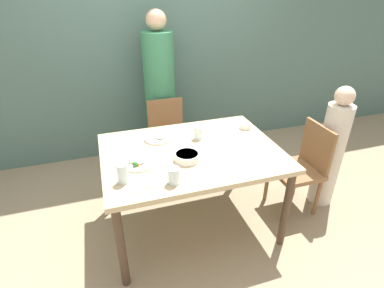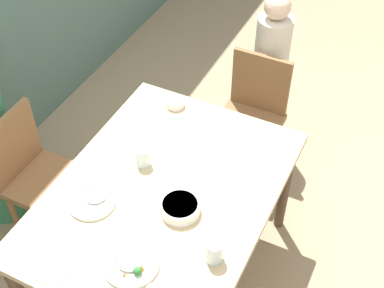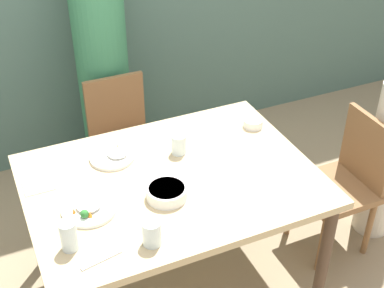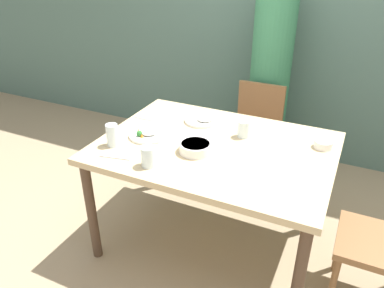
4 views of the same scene
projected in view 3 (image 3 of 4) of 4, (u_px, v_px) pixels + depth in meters
The scene contains 14 objects.
ground_plane at pixel (174, 283), 3.01m from camera, with size 10.00×10.00×0.00m, color #998466.
dining_table at pixel (172, 190), 2.63m from camera, with size 1.39×1.02×0.75m.
chair_adult_spot at pixel (123, 139), 3.40m from camera, with size 0.40×0.40×0.84m.
chair_child_spot at pixel (345, 180), 3.04m from camera, with size 0.40×0.40×0.84m.
person_adult at pixel (103, 70), 3.47m from camera, with size 0.34×0.34×1.70m.
bowl_curry at pixel (167, 192), 2.45m from camera, with size 0.19×0.19×0.06m.
plate_rice_adult at pixel (89, 208), 2.38m from camera, with size 0.25×0.25×0.06m.
plate_rice_child at pixel (113, 156), 2.71m from camera, with size 0.23×0.23×0.04m.
bowl_rice_small at pixel (253, 123), 2.95m from camera, with size 0.11×0.11×0.05m.
glass_water_tall at pixel (152, 233), 2.19m from camera, with size 0.08×0.08×0.11m.
glass_water_short at pixel (179, 144), 2.73m from camera, with size 0.07×0.07×0.11m.
glass_water_center at pixel (69, 236), 2.16m from camera, with size 0.07×0.07×0.14m.
napkin_folded at pixel (38, 184), 2.54m from camera, with size 0.14×0.14×0.01m.
fork_steel at pixel (102, 260), 2.14m from camera, with size 0.18×0.06×0.01m.
Camera 3 is at (-0.74, -1.91, 2.35)m, focal length 50.00 mm.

